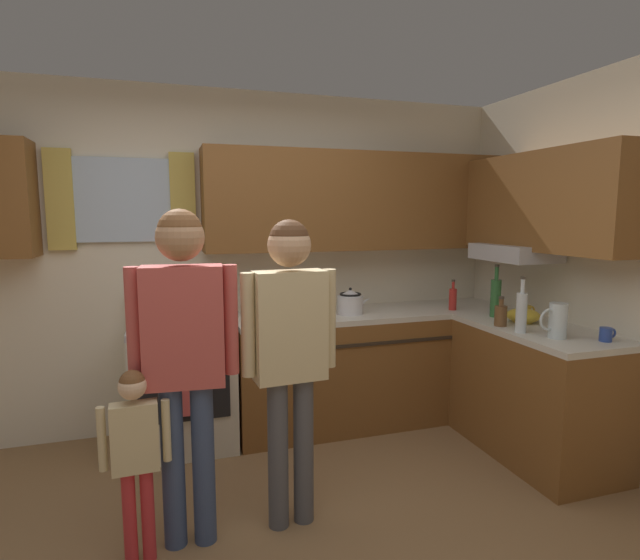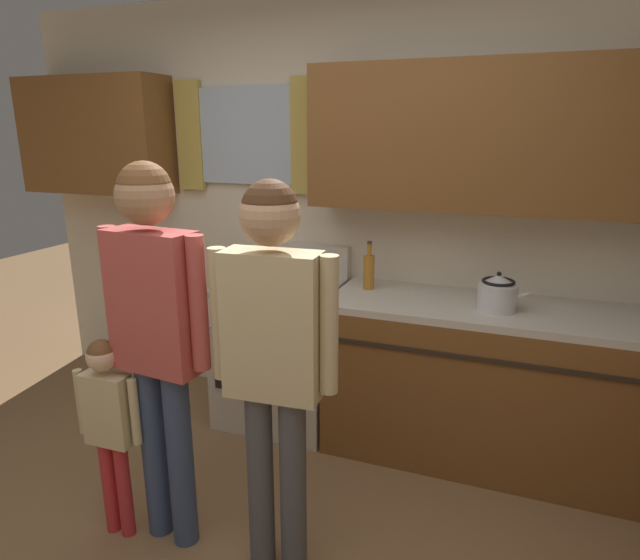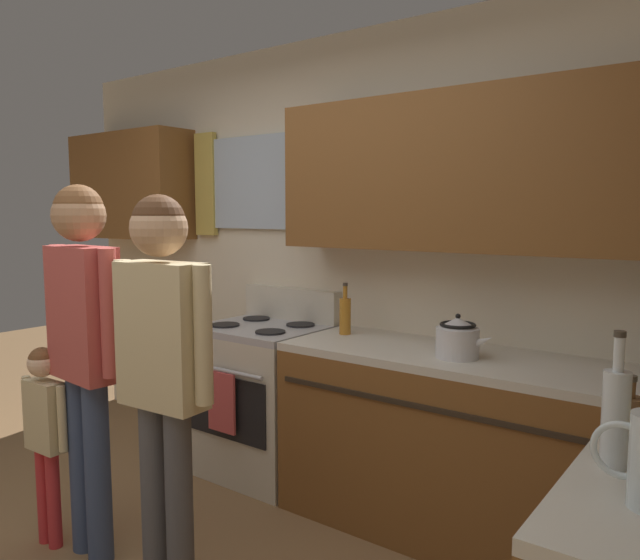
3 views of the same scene
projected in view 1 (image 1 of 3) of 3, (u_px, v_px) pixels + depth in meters
back_wall_unit at (231, 236)px, 3.85m from camera, size 4.60×0.42×2.60m
kitchen_counter_run at (424, 373)px, 3.86m from camera, size 2.25×1.78×0.90m
stove_oven at (183, 382)px, 3.61m from camera, size 0.71×0.67×1.10m
bottle_squat_brown at (501, 315)px, 3.45m from camera, size 0.08×0.08×0.21m
bottle_wine_green at (496, 297)px, 3.75m from camera, size 0.08×0.08×0.39m
bottle_tall_clear at (521, 311)px, 3.25m from camera, size 0.07×0.07×0.37m
bottle_oil_amber at (253, 302)px, 3.77m from camera, size 0.06×0.06×0.29m
bottle_sauce_red at (453, 298)px, 4.02m from camera, size 0.06×0.06×0.25m
mug_cobalt_blue at (606, 334)px, 3.03m from camera, size 0.11×0.07×0.08m
mug_mustard_yellow at (526, 311)px, 3.75m from camera, size 0.12×0.08×0.09m
stovetop_kettle at (350, 302)px, 3.86m from camera, size 0.27×0.20×0.21m
water_pitcher at (557, 320)px, 3.11m from camera, size 0.19×0.11×0.22m
mixing_bowl at (523, 316)px, 3.56m from camera, size 0.23×0.23×0.10m
adult_holding_child at (184, 339)px, 2.42m from camera, size 0.52×0.23×1.69m
adult_in_plaid at (290, 337)px, 2.59m from camera, size 0.51×0.22×1.64m
small_child at (135, 444)px, 2.35m from camera, size 0.32×0.13×0.95m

